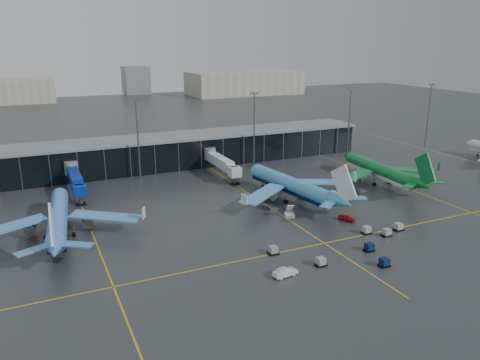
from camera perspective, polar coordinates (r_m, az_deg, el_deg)
name	(u,v)px	position (r m, az deg, el deg)	size (l,w,h in m)	color
ground	(253,227)	(110.99, 1.54, -5.70)	(600.00, 600.00, 0.00)	#282B2D
terminal_pier	(174,151)	(164.77, -8.00, 3.58)	(142.00, 17.00, 10.70)	black
jet_bridges	(75,179)	(140.56, -19.44, 0.14)	(94.00, 27.50, 7.20)	#595B60
flood_masts	(199,131)	(153.39, -5.02, 5.91)	(203.00, 0.50, 25.50)	#595B60
distant_hangars	(157,85)	(375.97, -10.04, 11.28)	(260.00, 71.00, 22.00)	#B2AD99
taxi_lines	(269,207)	(124.07, 3.53, -3.26)	(220.00, 120.00, 0.02)	gold
airliner_arkefly	(57,207)	(111.84, -21.41, -3.06)	(38.18, 43.49, 13.36)	#3E81CE
airliner_klm_near	(290,176)	(128.15, 6.18, 0.53)	(39.12, 44.56, 13.69)	#3F95D0
airliner_aer_lingus	(380,162)	(148.99, 16.69, 2.08)	(37.33, 42.52, 13.07)	#0D712D
baggage_carts	(358,244)	(103.24, 14.23, -7.55)	(34.60, 15.91, 1.70)	black
mobile_airstair	(290,214)	(117.52, 6.06, -4.09)	(3.18, 3.77, 3.45)	silver
service_van_red	(347,218)	(117.13, 12.88, -4.53)	(1.68, 4.18, 1.42)	#B50D15
service_van_white	(285,272)	(89.07, 5.55, -11.10)	(1.75, 5.01, 1.65)	silver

